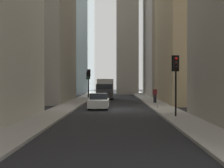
# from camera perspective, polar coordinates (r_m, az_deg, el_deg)

# --- Properties ---
(ground_plane) EXTENTS (135.00, 135.00, 0.00)m
(ground_plane) POSITION_cam_1_polar(r_m,az_deg,el_deg) (28.98, 0.38, -4.50)
(ground_plane) COLOR black
(sidewalk_right) EXTENTS (90.00, 2.20, 0.14)m
(sidewalk_right) POSITION_cam_1_polar(r_m,az_deg,el_deg) (29.36, -8.46, -4.30)
(sidewalk_right) COLOR gray
(sidewalk_right) RESTS_ON ground_plane
(sidewalk_left) EXTENTS (90.00, 2.20, 0.14)m
(sidewalk_left) POSITION_cam_1_polar(r_m,az_deg,el_deg) (29.28, 9.24, -4.31)
(sidewalk_left) COLOR gray
(sidewalk_left) RESTS_ON ground_plane
(building_left_far) EXTENTS (17.79, 10.00, 26.25)m
(building_left_far) POSITION_cam_1_polar(r_m,az_deg,el_deg) (59.77, 11.02, 10.71)
(building_left_far) COLOR gray
(building_left_far) RESTS_ON ground_plane
(building_right_midfar) EXTENTS (13.70, 10.50, 21.01)m
(building_right_midfar) POSITION_cam_1_polar(r_m,az_deg,el_deg) (41.50, -14.59, 11.59)
(building_right_midfar) COLOR gray
(building_right_midfar) RESTS_ON ground_plane
(church_spire) EXTENTS (4.68, 4.68, 33.38)m
(church_spire) POSITION_cam_1_polar(r_m,az_deg,el_deg) (64.95, 2.72, 13.76)
(church_spire) COLOR gray
(church_spire) RESTS_ON ground_plane
(delivery_truck) EXTENTS (6.46, 2.25, 2.84)m
(delivery_truck) POSITION_cam_1_polar(r_m,az_deg,el_deg) (45.51, -1.21, -0.84)
(delivery_truck) COLOR silver
(delivery_truck) RESTS_ON ground_plane
(sedan_white) EXTENTS (4.30, 1.78, 1.42)m
(sedan_white) POSITION_cam_1_polar(r_m,az_deg,el_deg) (29.53, -2.33, -3.11)
(sedan_white) COLOR silver
(sedan_white) RESTS_ON ground_plane
(traffic_light_foreground) EXTENTS (0.43, 0.52, 4.16)m
(traffic_light_foreground) POSITION_cam_1_polar(r_m,az_deg,el_deg) (22.25, 11.26, 2.22)
(traffic_light_foreground) COLOR black
(traffic_light_foreground) RESTS_ON sidewalk_left
(traffic_light_midblock) EXTENTS (0.43, 0.52, 4.18)m
(traffic_light_midblock) POSITION_cam_1_polar(r_m,az_deg,el_deg) (48.17, -4.16, 1.32)
(traffic_light_midblock) COLOR black
(traffic_light_midblock) RESTS_ON sidewalk_right
(traffic_light_far_junction) EXTENTS (0.43, 0.52, 3.76)m
(traffic_light_far_junction) POSITION_cam_1_polar(r_m,az_deg,el_deg) (45.24, -4.26, 0.97)
(traffic_light_far_junction) COLOR black
(traffic_light_far_junction) RESTS_ON sidewalk_right
(pedestrian) EXTENTS (0.26, 0.44, 1.73)m
(pedestrian) POSITION_cam_1_polar(r_m,az_deg,el_deg) (36.00, 7.63, -1.79)
(pedestrian) COLOR black
(pedestrian) RESTS_ON sidewalk_left
(discarded_bottle) EXTENTS (0.07, 0.07, 0.27)m
(discarded_bottle) POSITION_cam_1_polar(r_m,az_deg,el_deg) (28.48, 8.06, -4.09)
(discarded_bottle) COLOR #999EA3
(discarded_bottle) RESTS_ON sidewalk_left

